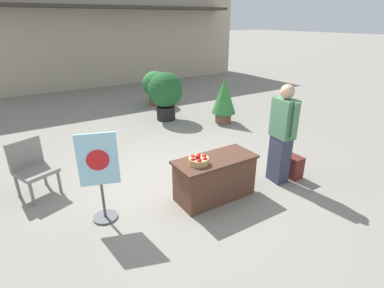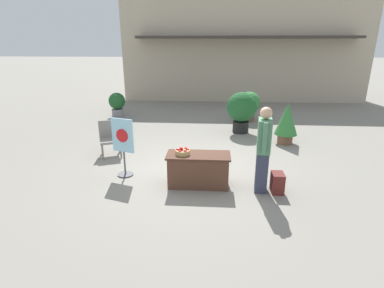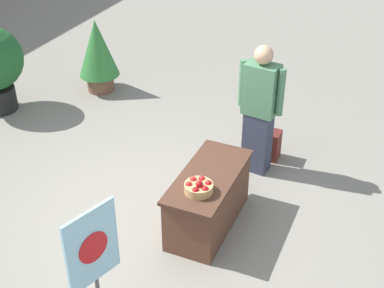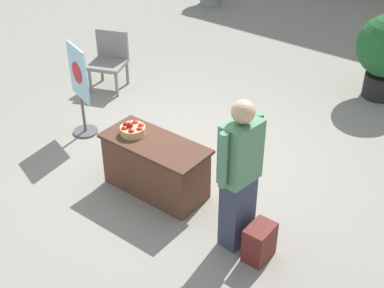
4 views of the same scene
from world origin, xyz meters
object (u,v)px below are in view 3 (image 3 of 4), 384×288
at_px(apple_basket, 199,187).
at_px(person_visitor, 260,109).
at_px(potted_plant_near_right, 98,52).
at_px(display_table, 208,199).
at_px(poster_board, 95,267).
at_px(backpack, 267,144).

height_order(apple_basket, person_visitor, person_visitor).
relative_size(person_visitor, potted_plant_near_right, 1.42).
bearing_deg(display_table, apple_basket, -176.49).
bearing_deg(apple_basket, potted_plant_near_right, 46.88).
xyz_separation_m(person_visitor, poster_board, (-3.03, 0.55, -0.18)).
distance_m(display_table, poster_board, 1.80).
xyz_separation_m(person_visitor, potted_plant_near_right, (1.20, 3.18, -0.21)).
distance_m(display_table, person_visitor, 1.43).
bearing_deg(display_table, potted_plant_near_right, 50.21).
height_order(display_table, apple_basket, apple_basket).
distance_m(person_visitor, poster_board, 3.08).
bearing_deg(potted_plant_near_right, display_table, -129.79).
distance_m(apple_basket, backpack, 2.05).
height_order(display_table, poster_board, poster_board).
xyz_separation_m(apple_basket, poster_board, (-1.39, 0.41, -0.04)).
xyz_separation_m(apple_basket, potted_plant_near_right, (2.84, 3.03, -0.07)).
xyz_separation_m(poster_board, potted_plant_near_right, (4.23, 2.62, -0.03)).
bearing_deg(display_table, poster_board, 167.30).
relative_size(display_table, person_visitor, 0.76).
bearing_deg(backpack, poster_board, 169.71).
distance_m(poster_board, potted_plant_near_right, 4.98).
height_order(display_table, person_visitor, person_visitor).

